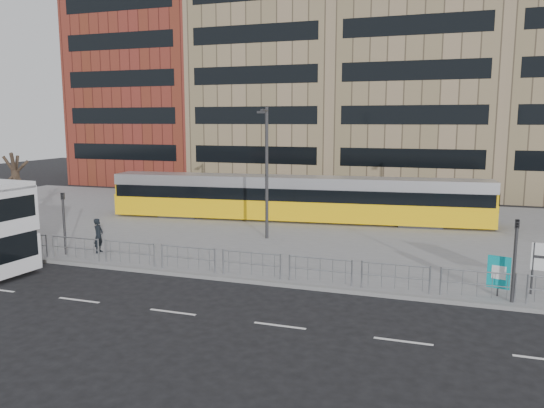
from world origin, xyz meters
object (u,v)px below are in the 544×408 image
(traffic_light_east, at_px, (515,250))
(lamp_post_west, at_px, (266,167))
(pedestrian, at_px, (99,236))
(traffic_light_west, at_px, (64,215))
(ad_panel, at_px, (499,273))
(bare_tree, at_px, (14,150))
(tram, at_px, (295,198))

(traffic_light_east, distance_m, lamp_post_west, 14.16)
(pedestrian, height_order, lamp_post_west, lamp_post_west)
(pedestrian, height_order, traffic_light_west, traffic_light_west)
(ad_panel, relative_size, lamp_post_west, 0.21)
(ad_panel, distance_m, traffic_light_west, 19.90)
(traffic_light_west, relative_size, traffic_light_east, 1.00)
(bare_tree, bearing_deg, traffic_light_west, -28.36)
(traffic_light_east, xyz_separation_m, lamp_post_west, (-12.01, 7.21, 2.06))
(ad_panel, bearing_deg, lamp_post_west, 165.99)
(traffic_light_east, bearing_deg, bare_tree, 176.55)
(traffic_light_west, relative_size, bare_tree, 0.46)
(pedestrian, xyz_separation_m, lamp_post_west, (6.97, 5.74, 3.16))
(ad_panel, distance_m, bare_tree, 26.32)
(traffic_light_west, relative_size, lamp_post_west, 0.42)
(traffic_light_west, distance_m, bare_tree, 7.35)
(pedestrian, relative_size, traffic_light_east, 0.56)
(tram, distance_m, traffic_light_west, 14.92)
(pedestrian, xyz_separation_m, traffic_light_west, (-1.34, -0.84, 1.10))
(traffic_light_east, bearing_deg, traffic_light_west, -176.91)
(ad_panel, bearing_deg, traffic_light_west, -164.31)
(traffic_light_east, relative_size, bare_tree, 0.46)
(ad_panel, bearing_deg, bare_tree, -171.34)
(ad_panel, xyz_separation_m, traffic_light_west, (-19.87, 0.07, 1.06))
(pedestrian, bearing_deg, ad_panel, -101.73)
(lamp_post_west, distance_m, bare_tree, 14.67)
(traffic_light_west, bearing_deg, traffic_light_east, -18.06)
(traffic_light_west, height_order, bare_tree, bare_tree)
(pedestrian, relative_size, lamp_post_west, 0.24)
(lamp_post_west, relative_size, bare_tree, 1.10)
(traffic_light_west, xyz_separation_m, lamp_post_west, (8.31, 6.58, 2.06))
(ad_panel, bearing_deg, traffic_light_east, -35.61)
(tram, xyz_separation_m, traffic_light_east, (11.99, -13.00, 0.50))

